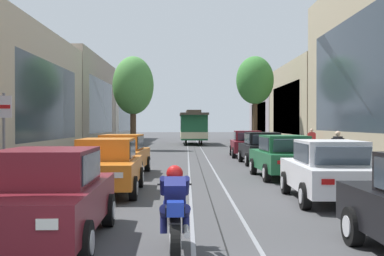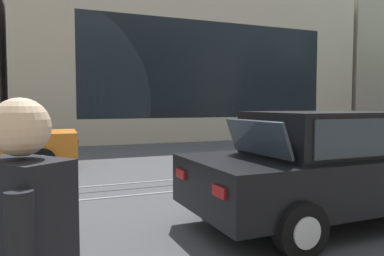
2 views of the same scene
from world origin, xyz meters
name	(u,v)px [view 1 (image 1 of 2)]	position (x,y,z in m)	size (l,w,h in m)	color
ground_plane	(197,155)	(0.00, 27.33, 0.00)	(170.80, 170.80, 0.00)	#424244
trolley_track_rails	(195,151)	(0.00, 32.16, 0.00)	(1.14, 76.32, 0.01)	gray
building_facade_left	(44,98)	(-10.70, 30.86, 3.83)	(5.47, 68.02, 8.23)	gray
building_facade_right	(367,88)	(10.73, 26.84, 4.24)	(5.96, 68.02, 10.41)	gray
parked_car_maroon_near_left	(46,195)	(-3.01, 3.74, 0.80)	(2.08, 4.40, 1.58)	maroon
parked_car_orange_second_left	(106,166)	(-2.95, 9.75, 0.80)	(2.08, 4.40, 1.58)	orange
parked_car_orange_mid_left	(121,154)	(-3.21, 15.07, 0.80)	(2.10, 4.41, 1.58)	orange
parked_car_white_second_right	(329,170)	(3.05, 8.20, 0.80)	(2.08, 4.40, 1.58)	silver
parked_car_green_mid_right	(283,156)	(2.94, 13.76, 0.80)	(2.12, 4.41, 1.58)	#1E6038
parked_car_black_fourth_right	(262,148)	(3.10, 20.18, 0.80)	(2.06, 4.39, 1.58)	black
parked_car_maroon_fifth_right	(247,144)	(3.02, 25.53, 0.80)	(2.10, 4.40, 1.58)	maroon
street_tree_kerb_left_second	(133,86)	(-4.69, 33.45, 4.86)	(3.12, 2.74, 7.12)	#4C3826
street_tree_kerb_right_second	(255,81)	(4.86, 35.60, 5.44)	(3.01, 2.85, 7.43)	#4C3826
cable_car_trolley	(193,127)	(0.00, 44.04, 1.66)	(2.75, 9.16, 3.28)	#1E5B38
motorcycle_with_rider	(175,213)	(-0.82, 2.91, 0.65)	(0.56, 1.99, 1.37)	black
pedestrian_on_left_pavement	(338,149)	(5.71, 16.25, 0.97)	(0.55, 0.39, 1.71)	black
pedestrian_on_right_pavement	(312,140)	(7.67, 28.49, 0.95)	(0.55, 0.25, 1.68)	#4C4233
fire_hydrant	(40,185)	(-4.42, 8.26, 0.42)	(0.40, 0.22, 0.84)	#B2B2B7
street_sign_post	(4,140)	(-4.61, 6.17, 1.67)	(0.36, 0.07, 2.68)	slate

